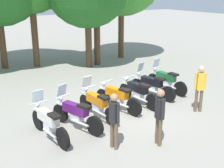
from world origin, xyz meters
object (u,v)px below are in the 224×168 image
object	(u,v)px
motorcycle_2	(97,104)
motorcycle_5	(152,85)
motorcycle_0	(48,122)
motorcycle_4	(138,92)
person_1	(200,85)
person_0	(114,117)
motorcycle_3	(117,97)
motorcycle_1	(76,113)
person_2	(160,113)
motorcycle_6	(166,80)

from	to	relation	value
motorcycle_2	motorcycle_5	xyz separation A→B (m)	(2.91, 0.53, 0.00)
motorcycle_0	motorcycle_5	size ratio (longest dim) A/B	1.02
motorcycle_4	person_1	bearing A→B (deg)	-145.63
motorcycle_0	person_0	size ratio (longest dim) A/B	1.34
motorcycle_3	person_1	bearing A→B (deg)	-139.16
person_1	motorcycle_3	bearing A→B (deg)	89.75
motorcycle_1	person_0	xyz separation A→B (m)	(0.34, -1.70, 0.43)
person_0	motorcycle_1	bearing A→B (deg)	-87.17
motorcycle_0	person_2	size ratio (longest dim) A/B	1.30
motorcycle_0	motorcycle_3	xyz separation A→B (m)	(2.91, 0.65, -0.01)
motorcycle_3	motorcycle_6	distance (m)	2.97
motorcycle_4	person_1	xyz separation A→B (m)	(1.40, -1.77, 0.51)
person_0	motorcycle_3	bearing A→B (deg)	-134.36
motorcycle_0	motorcycle_4	size ratio (longest dim) A/B	1.00
motorcycle_3	person_0	world-z (taller)	person_0
person_0	person_1	distance (m)	4.01
motorcycle_1	motorcycle_4	bearing A→B (deg)	-97.07
motorcycle_5	person_1	size ratio (longest dim) A/B	1.25
motorcycle_6	person_0	xyz separation A→B (m)	(-4.53, -2.76, 0.43)
motorcycle_2	person_2	xyz separation A→B (m)	(0.53, -2.56, 0.47)
motorcycle_0	motorcycle_1	xyz separation A→B (m)	(0.96, 0.14, 0.00)
person_0	person_2	xyz separation A→B (m)	(1.17, -0.52, 0.03)
motorcycle_2	person_1	xyz separation A→B (m)	(3.34, -1.56, 0.50)
motorcycle_1	person_2	size ratio (longest dim) A/B	1.26
motorcycle_1	motorcycle_4	xyz separation A→B (m)	(2.93, 0.55, -0.01)
motorcycle_0	person_2	xyz separation A→B (m)	(2.47, -2.09, 0.47)
motorcycle_2	person_1	distance (m)	3.72
motorcycle_1	person_1	world-z (taller)	person_1
motorcycle_0	motorcycle_6	bearing A→B (deg)	-84.24
motorcycle_3	person_2	xyz separation A→B (m)	(-0.44, -2.74, 0.48)
motorcycle_1	person_2	bearing A→B (deg)	-163.45
person_1	motorcycle_2	bearing A→B (deg)	101.04
motorcycle_2	motorcycle_3	distance (m)	0.99
motorcycle_5	person_2	size ratio (longest dim) A/B	1.28
motorcycle_1	person_1	bearing A→B (deg)	-123.50
motorcycle_1	motorcycle_5	bearing A→B (deg)	-95.12
motorcycle_6	motorcycle_2	bearing A→B (deg)	95.92
motorcycle_1	motorcycle_6	distance (m)	4.98
motorcycle_0	person_0	distance (m)	2.08
motorcycle_5	motorcycle_6	size ratio (longest dim) A/B	0.98
motorcycle_5	motorcycle_6	world-z (taller)	same
motorcycle_0	motorcycle_3	distance (m)	2.98
motorcycle_4	motorcycle_0	bearing A→B (deg)	96.09
motorcycle_1	person_1	distance (m)	4.52
motorcycle_1	person_2	world-z (taller)	person_2
motorcycle_0	person_0	xyz separation A→B (m)	(1.30, -1.57, 0.43)
motorcycle_5	person_1	xyz separation A→B (m)	(0.43, -2.09, 0.50)
motorcycle_6	person_1	world-z (taller)	person_1
motorcycle_5	person_0	xyz separation A→B (m)	(-3.55, -2.56, 0.43)
motorcycle_6	person_1	distance (m)	2.40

